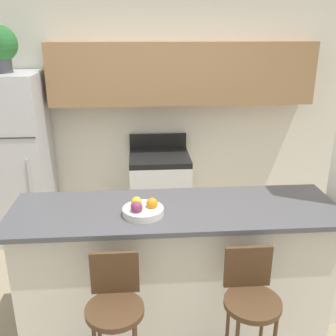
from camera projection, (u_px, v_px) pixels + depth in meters
ground_plane at (174, 326)px, 3.12m from camera, size 14.00×14.00×0.00m
wall_back at (168, 99)px, 4.40m from camera, size 5.60×0.38×2.55m
counter_bar at (175, 270)px, 2.94m from camera, size 2.32×0.71×1.04m
refrigerator at (15, 159)px, 4.19m from camera, size 0.69×0.67×1.81m
stove_range at (160, 192)px, 4.48m from camera, size 0.66×0.64×1.07m
bar_stool_left at (115, 310)px, 2.34m from camera, size 0.35×0.35×0.99m
bar_stool_right at (251, 303)px, 2.39m from camera, size 0.35×0.35×0.99m
fruit_bowl at (143, 209)px, 2.66m from camera, size 0.28×0.28×0.12m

